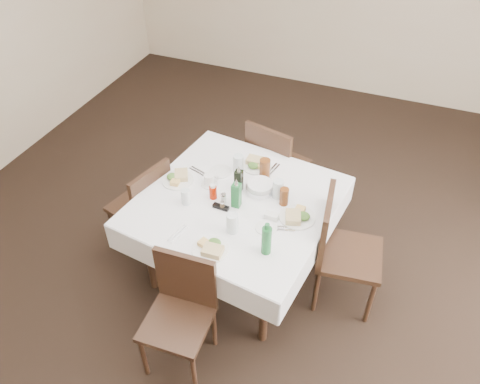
{
  "coord_description": "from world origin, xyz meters",
  "views": [
    {
      "loc": [
        0.79,
        -2.26,
        3.03
      ],
      "look_at": [
        -0.18,
        0.15,
        0.8
      ],
      "focal_mm": 35.0,
      "sensor_mm": 36.0,
      "label": 1
    }
  ],
  "objects_px": {
    "chair_north": "(274,163)",
    "bread_basket": "(260,187)",
    "coffee_mug": "(210,180)",
    "oil_cruet_dark": "(239,180)",
    "water_s": "(232,223)",
    "green_bottle": "(266,240)",
    "chair_south": "(182,305)",
    "water_e": "(278,189)",
    "ketchup_bottle": "(213,192)",
    "oil_cruet_green": "(236,194)",
    "dining_table": "(237,207)",
    "water_w": "(186,197)",
    "water_n": "(238,164)",
    "chair_west": "(145,203)",
    "chair_east": "(338,245)"
  },
  "relations": [
    {
      "from": "oil_cruet_green",
      "to": "chair_east",
      "type": "bearing_deg",
      "value": 7.54
    },
    {
      "from": "chair_west",
      "to": "water_w",
      "type": "distance_m",
      "value": 0.58
    },
    {
      "from": "water_e",
      "to": "chair_south",
      "type": "bearing_deg",
      "value": -108.49
    },
    {
      "from": "water_w",
      "to": "ketchup_bottle",
      "type": "distance_m",
      "value": 0.2
    },
    {
      "from": "water_s",
      "to": "oil_cruet_dark",
      "type": "xyz_separation_m",
      "value": [
        -0.12,
        0.41,
        0.02
      ]
    },
    {
      "from": "water_s",
      "to": "bread_basket",
      "type": "bearing_deg",
      "value": 86.27
    },
    {
      "from": "dining_table",
      "to": "oil_cruet_green",
      "type": "distance_m",
      "value": 0.2
    },
    {
      "from": "water_e",
      "to": "bread_basket",
      "type": "xyz_separation_m",
      "value": [
        -0.14,
        0.02,
        -0.04
      ]
    },
    {
      "from": "chair_south",
      "to": "water_e",
      "type": "xyz_separation_m",
      "value": [
        0.32,
        0.96,
        0.34
      ]
    },
    {
      "from": "dining_table",
      "to": "water_s",
      "type": "xyz_separation_m",
      "value": [
        0.09,
        -0.31,
        0.15
      ]
    },
    {
      "from": "water_w",
      "to": "chair_north",
      "type": "bearing_deg",
      "value": 70.52
    },
    {
      "from": "water_n",
      "to": "water_e",
      "type": "xyz_separation_m",
      "value": [
        0.38,
        -0.18,
        0.0
      ]
    },
    {
      "from": "water_s",
      "to": "green_bottle",
      "type": "relative_size",
      "value": 0.6
    },
    {
      "from": "chair_north",
      "to": "bread_basket",
      "type": "bearing_deg",
      "value": -81.11
    },
    {
      "from": "oil_cruet_dark",
      "to": "oil_cruet_green",
      "type": "distance_m",
      "value": 0.17
    },
    {
      "from": "water_w",
      "to": "ketchup_bottle",
      "type": "xyz_separation_m",
      "value": [
        0.16,
        0.13,
        -0.0
      ]
    },
    {
      "from": "coffee_mug",
      "to": "bread_basket",
      "type": "bearing_deg",
      "value": 11.15
    },
    {
      "from": "chair_south",
      "to": "coffee_mug",
      "type": "distance_m",
      "value": 0.97
    },
    {
      "from": "ketchup_bottle",
      "to": "oil_cruet_green",
      "type": "bearing_deg",
      "value": -4.81
    },
    {
      "from": "water_n",
      "to": "water_w",
      "type": "bearing_deg",
      "value": -113.25
    },
    {
      "from": "water_w",
      "to": "oil_cruet_green",
      "type": "height_order",
      "value": "oil_cruet_green"
    },
    {
      "from": "water_n",
      "to": "water_w",
      "type": "distance_m",
      "value": 0.53
    },
    {
      "from": "water_e",
      "to": "oil_cruet_dark",
      "type": "relative_size",
      "value": 0.65
    },
    {
      "from": "ketchup_bottle",
      "to": "green_bottle",
      "type": "bearing_deg",
      "value": -33.7
    },
    {
      "from": "chair_south",
      "to": "green_bottle",
      "type": "bearing_deg",
      "value": 44.7
    },
    {
      "from": "water_e",
      "to": "ketchup_bottle",
      "type": "height_order",
      "value": "water_e"
    },
    {
      "from": "dining_table",
      "to": "chair_north",
      "type": "xyz_separation_m",
      "value": [
        0.02,
        0.81,
        -0.15
      ]
    },
    {
      "from": "coffee_mug",
      "to": "oil_cruet_green",
      "type": "bearing_deg",
      "value": -27.31
    },
    {
      "from": "chair_east",
      "to": "ketchup_bottle",
      "type": "distance_m",
      "value": 0.99
    },
    {
      "from": "chair_west",
      "to": "green_bottle",
      "type": "bearing_deg",
      "value": -17.35
    },
    {
      "from": "water_w",
      "to": "bread_basket",
      "type": "relative_size",
      "value": 0.56
    },
    {
      "from": "dining_table",
      "to": "bread_basket",
      "type": "xyz_separation_m",
      "value": [
        0.12,
        0.16,
        0.11
      ]
    },
    {
      "from": "dining_table",
      "to": "ketchup_bottle",
      "type": "distance_m",
      "value": 0.22
    },
    {
      "from": "chair_east",
      "to": "water_e",
      "type": "bearing_deg",
      "value": 168.63
    },
    {
      "from": "water_n",
      "to": "coffee_mug",
      "type": "bearing_deg",
      "value": -120.76
    },
    {
      "from": "chair_west",
      "to": "water_w",
      "type": "height_order",
      "value": "water_w"
    },
    {
      "from": "chair_east",
      "to": "water_w",
      "type": "bearing_deg",
      "value": -169.15
    },
    {
      "from": "chair_west",
      "to": "chair_south",
      "type": "bearing_deg",
      "value": -46.84
    },
    {
      "from": "water_n",
      "to": "water_s",
      "type": "bearing_deg",
      "value": -71.44
    },
    {
      "from": "chair_north",
      "to": "chair_south",
      "type": "xyz_separation_m",
      "value": [
        -0.08,
        -1.63,
        -0.04
      ]
    },
    {
      "from": "chair_west",
      "to": "water_n",
      "type": "distance_m",
      "value": 0.83
    },
    {
      "from": "dining_table",
      "to": "chair_north",
      "type": "distance_m",
      "value": 0.82
    },
    {
      "from": "chair_east",
      "to": "green_bottle",
      "type": "distance_m",
      "value": 0.68
    },
    {
      "from": "green_bottle",
      "to": "water_n",
      "type": "bearing_deg",
      "value": 123.93
    },
    {
      "from": "oil_cruet_dark",
      "to": "green_bottle",
      "type": "height_order",
      "value": "green_bottle"
    },
    {
      "from": "coffee_mug",
      "to": "oil_cruet_dark",
      "type": "bearing_deg",
      "value": 5.9
    },
    {
      "from": "bread_basket",
      "to": "oil_cruet_dark",
      "type": "bearing_deg",
      "value": -161.33
    },
    {
      "from": "dining_table",
      "to": "water_n",
      "type": "xyz_separation_m",
      "value": [
        -0.12,
        0.32,
        0.15
      ]
    },
    {
      "from": "water_n",
      "to": "bread_basket",
      "type": "xyz_separation_m",
      "value": [
        0.24,
        -0.16,
        -0.04
      ]
    },
    {
      "from": "green_bottle",
      "to": "water_w",
      "type": "bearing_deg",
      "value": 161.64
    }
  ]
}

